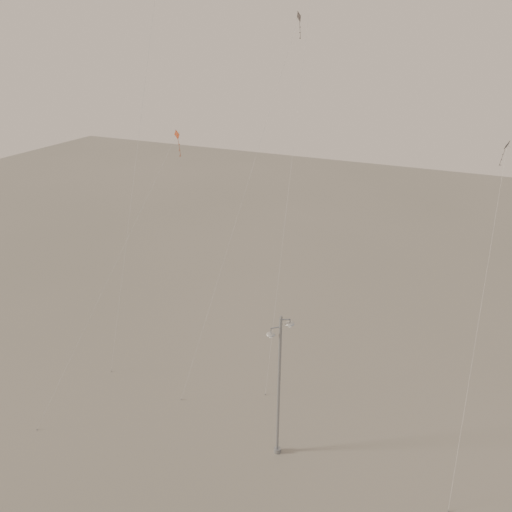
% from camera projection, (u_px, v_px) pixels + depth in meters
% --- Properties ---
extents(ground, '(160.00, 160.00, 0.00)m').
position_uv_depth(ground, '(219.00, 450.00, 31.79)').
color(ground, gray).
rests_on(ground, ground).
extents(street_lamp, '(1.40, 1.17, 10.02)m').
position_uv_depth(street_lamp, '(279.00, 384.00, 29.48)').
color(street_lamp, '#969A9F').
rests_on(street_lamp, ground).
extents(kite_0, '(3.11, 7.88, 30.76)m').
position_uv_depth(kite_0, '(153.00, 20.00, 33.30)').
color(kite_0, '#953315').
rests_on(kite_0, ground).
extents(kite_1, '(4.50, 11.15, 25.64)m').
position_uv_depth(kite_1, '(265.00, 127.00, 34.03)').
color(kite_1, '#2B2524').
rests_on(kite_1, ground).
extents(kite_3, '(6.54, 10.05, 18.73)m').
position_uv_depth(kite_3, '(139.00, 216.00, 32.17)').
color(kite_3, '#953315').
rests_on(kite_3, ground).
extents(kite_4, '(0.43, 15.21, 17.85)m').
position_uv_depth(kite_4, '(493.00, 231.00, 31.61)').
color(kite_4, '#2B2524').
rests_on(kite_4, ground).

